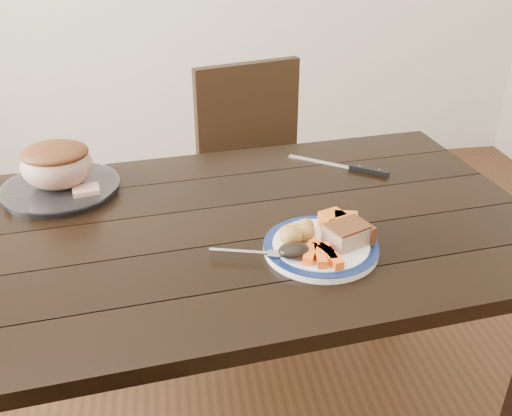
{
  "coord_description": "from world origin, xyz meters",
  "views": [
    {
      "loc": [
        -0.11,
        -1.23,
        1.48
      ],
      "look_at": [
        0.08,
        -0.02,
        0.8
      ],
      "focal_mm": 40.0,
      "sensor_mm": 36.0,
      "label": 1
    }
  ],
  "objects": [
    {
      "name": "dinner_plate",
      "position": [
        0.21,
        -0.16,
        0.76
      ],
      "size": [
        0.27,
        0.27,
        0.02
      ],
      "primitive_type": "cylinder",
      "color": "white",
      "rests_on": "dining_table"
    },
    {
      "name": "pumpkin_wedges",
      "position": [
        0.27,
        -0.09,
        0.79
      ],
      "size": [
        0.1,
        0.07,
        0.04
      ],
      "color": "orange",
      "rests_on": "dinner_plate"
    },
    {
      "name": "roasted_potatoes",
      "position": [
        0.16,
        -0.13,
        0.79
      ],
      "size": [
        0.09,
        0.09,
        0.05
      ],
      "color": "gold",
      "rests_on": "dinner_plate"
    },
    {
      "name": "serving_platter",
      "position": [
        -0.43,
        0.25,
        0.76
      ],
      "size": [
        0.31,
        0.31,
        0.02
      ],
      "primitive_type": "cylinder",
      "color": "white",
      "rests_on": "dining_table"
    },
    {
      "name": "dark_mushroom",
      "position": [
        0.14,
        -0.2,
        0.79
      ],
      "size": [
        0.07,
        0.05,
        0.03
      ],
      "primitive_type": "ellipsoid",
      "color": "black",
      "rests_on": "dinner_plate"
    },
    {
      "name": "pork_slice",
      "position": [
        0.27,
        -0.16,
        0.79
      ],
      "size": [
        0.11,
        0.1,
        0.04
      ],
      "primitive_type": "cube",
      "rotation": [
        0.0,
        0.0,
        0.39
      ],
      "color": "tan",
      "rests_on": "dinner_plate"
    },
    {
      "name": "fork",
      "position": [
        0.05,
        -0.17,
        0.77
      ],
      "size": [
        0.18,
        0.07,
        0.0
      ],
      "rotation": [
        0.0,
        0.0,
        -0.28
      ],
      "color": "silver",
      "rests_on": "dinner_plate"
    },
    {
      "name": "roast_joint",
      "position": [
        -0.43,
        0.25,
        0.83
      ],
      "size": [
        0.19,
        0.16,
        0.12
      ],
      "primitive_type": "ellipsoid",
      "color": "tan",
      "rests_on": "serving_platter"
    },
    {
      "name": "plate_rim",
      "position": [
        0.21,
        -0.16,
        0.77
      ],
      "size": [
        0.27,
        0.27,
        0.02
      ],
      "primitive_type": "torus",
      "color": "#0E1D48",
      "rests_on": "dinner_plate"
    },
    {
      "name": "dining_table",
      "position": [
        0.0,
        0.0,
        0.66
      ],
      "size": [
        1.69,
        1.06,
        0.75
      ],
      "rotation": [
        0.0,
        0.0,
        0.11
      ],
      "color": "black",
      "rests_on": "ground"
    },
    {
      "name": "chair_far",
      "position": [
        0.21,
        0.73,
        0.52
      ],
      "size": [
        0.52,
        0.53,
        0.93
      ],
      "rotation": [
        0.0,
        0.0,
        3.41
      ],
      "color": "black",
      "rests_on": "ground"
    },
    {
      "name": "cut_slice",
      "position": [
        -0.35,
        0.19,
        0.78
      ],
      "size": [
        0.08,
        0.07,
        0.02
      ],
      "primitive_type": "cube",
      "rotation": [
        0.0,
        0.0,
        0.17
      ],
      "color": "tan",
      "rests_on": "serving_platter"
    },
    {
      "name": "carrot_batons",
      "position": [
        0.2,
        -0.22,
        0.78
      ],
      "size": [
        0.09,
        0.11,
        0.02
      ],
      "color": "#FF6115",
      "rests_on": "dinner_plate"
    },
    {
      "name": "carving_knife",
      "position": [
        0.43,
        0.26,
        0.76
      ],
      "size": [
        0.27,
        0.2,
        0.01
      ],
      "rotation": [
        0.0,
        0.0,
        -0.63
      ],
      "color": "silver",
      "rests_on": "dining_table"
    }
  ]
}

